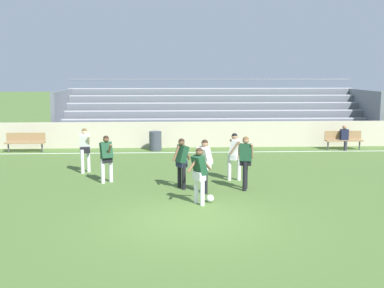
{
  "coord_description": "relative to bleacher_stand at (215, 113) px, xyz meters",
  "views": [
    {
      "loc": [
        -0.58,
        -11.88,
        3.77
      ],
      "look_at": [
        0.18,
        3.88,
        1.38
      ],
      "focal_mm": 45.11,
      "sensor_mm": 36.0,
      "label": 1
    }
  ],
  "objects": [
    {
      "name": "ground_plane",
      "position": [
        -2.04,
        -15.08,
        -1.44
      ],
      "size": [
        160.0,
        160.0,
        0.0
      ],
      "primitive_type": "plane",
      "color": "#4C6B30"
    },
    {
      "name": "field_line_sideline",
      "position": [
        -2.04,
        -4.7,
        -1.43
      ],
      "size": [
        44.0,
        0.12,
        0.01
      ],
      "primitive_type": "cube",
      "color": "white",
      "rests_on": "ground"
    },
    {
      "name": "sideline_wall",
      "position": [
        -2.04,
        -3.13,
        -0.8
      ],
      "size": [
        48.0,
        0.16,
        1.28
      ],
      "primitive_type": "cube",
      "color": "beige",
      "rests_on": "ground"
    },
    {
      "name": "bleacher_stand",
      "position": [
        0.0,
        0.0,
        0.0
      ],
      "size": [
        17.17,
        4.99,
        3.3
      ],
      "color": "#B2B2B7",
      "rests_on": "ground"
    },
    {
      "name": "bench_far_right",
      "position": [
        -9.37,
        -4.19,
        -0.89
      ],
      "size": [
        1.8,
        0.4,
        0.9
      ],
      "color": "#99754C",
      "rests_on": "ground"
    },
    {
      "name": "bench_near_wall_gap",
      "position": [
        5.84,
        -4.19,
        -0.89
      ],
      "size": [
        1.8,
        0.4,
        0.9
      ],
      "color": "#99754C",
      "rests_on": "ground"
    },
    {
      "name": "trash_bin",
      "position": [
        -3.28,
        -4.06,
        -0.97
      ],
      "size": [
        0.59,
        0.59,
        0.92
      ],
      "primitive_type": "cylinder",
      "color": "#3D424C",
      "rests_on": "ground"
    },
    {
      "name": "spectator_seated",
      "position": [
        5.84,
        -4.31,
        -0.73
      ],
      "size": [
        0.36,
        0.42,
        1.21
      ],
      "color": "#2D2D38",
      "rests_on": "ground"
    },
    {
      "name": "player_white_challenging",
      "position": [
        -1.52,
        -12.32,
        -0.43
      ],
      "size": [
        0.61,
        0.53,
        1.69
      ],
      "color": "black",
      "rests_on": "ground"
    },
    {
      "name": "player_dark_deep_cover",
      "position": [
        -1.77,
        -13.59,
        -0.46
      ],
      "size": [
        0.74,
        0.51,
        1.64
      ],
      "color": "white",
      "rests_on": "ground"
    },
    {
      "name": "player_dark_wide_right",
      "position": [
        -0.19,
        -11.95,
        -0.4
      ],
      "size": [
        0.54,
        0.43,
        1.72
      ],
      "color": "black",
      "rests_on": "ground"
    },
    {
      "name": "player_dark_on_ball",
      "position": [
        -2.22,
        -11.71,
        -0.46
      ],
      "size": [
        0.62,
        0.52,
        1.64
      ],
      "color": "black",
      "rests_on": "ground"
    },
    {
      "name": "player_white_trailing_run",
      "position": [
        -0.36,
        -10.6,
        -0.45
      ],
      "size": [
        0.47,
        0.63,
        1.66
      ],
      "color": "white",
      "rests_on": "ground"
    },
    {
      "name": "player_white_pressing_high",
      "position": [
        -5.76,
        -9.05,
        -0.44
      ],
      "size": [
        0.46,
        0.61,
        1.67
      ],
      "color": "white",
      "rests_on": "ground"
    },
    {
      "name": "player_dark_wide_left",
      "position": [
        -4.75,
        -10.73,
        -0.48
      ],
      "size": [
        0.5,
        0.71,
        1.62
      ],
      "color": "white",
      "rests_on": "ground"
    },
    {
      "name": "soccer_ball",
      "position": [
        -1.44,
        -13.4,
        -1.33
      ],
      "size": [
        0.22,
        0.22,
        0.22
      ],
      "primitive_type": "sphere",
      "color": "white",
      "rests_on": "ground"
    }
  ]
}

